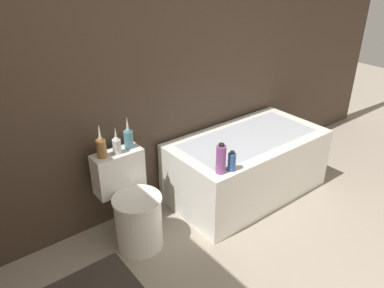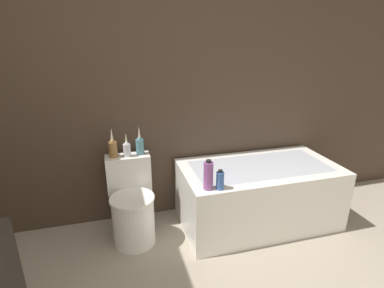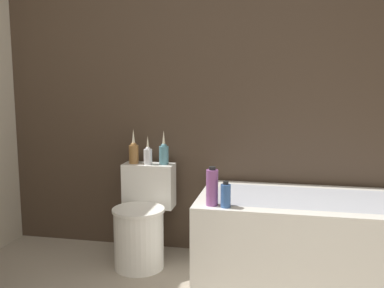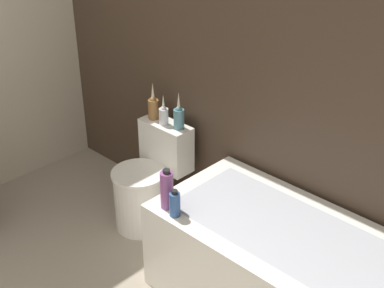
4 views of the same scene
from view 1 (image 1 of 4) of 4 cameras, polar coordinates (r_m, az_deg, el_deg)
The scene contains 8 objects.
wall_back_tiled at distance 2.87m, azimuth -8.91°, elevation 12.62°, with size 6.40×0.06×2.60m.
bathtub at distance 3.44m, azimuth 8.32°, elevation -3.18°, with size 1.41×0.75×0.56m.
toilet at distance 2.87m, azimuth -8.97°, elevation -9.54°, with size 0.38×0.52×0.70m.
vase_gold at distance 2.72m, azimuth -13.67°, elevation -0.35°, with size 0.07×0.07×0.26m.
vase_silver at distance 2.76m, azimuth -11.41°, elevation -0.06°, with size 0.06×0.06×0.21m.
vase_bronze at distance 2.82m, azimuth -9.67°, elevation 1.04°, with size 0.07×0.07×0.25m.
shampoo_bottle_tall at distance 2.71m, azimuth 4.43°, elevation -2.32°, with size 0.07×0.07×0.24m.
shampoo_bottle_short at distance 2.76m, azimuth 6.08°, elevation -2.69°, with size 0.06×0.06×0.16m.
Camera 1 is at (-1.35, -0.15, 2.01)m, focal length 35.00 mm.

